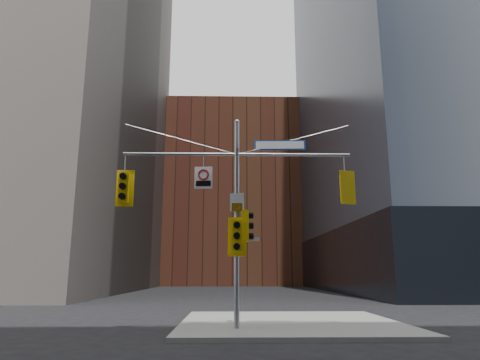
{
  "coord_description": "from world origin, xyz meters",
  "views": [
    {
      "loc": [
        -0.2,
        -12.56,
        1.93
      ],
      "look_at": [
        0.11,
        2.0,
        5.08
      ],
      "focal_mm": 32.0,
      "sensor_mm": 36.0,
      "label": 1
    }
  ],
  "objects_px": {
    "traffic_light_east_arm": "(345,188)",
    "street_sign_blade": "(280,145)",
    "regulatory_sign_arm": "(203,177)",
    "traffic_light_pole_side": "(246,226)",
    "signal_assembly": "(237,199)",
    "traffic_light_west_arm": "(124,187)",
    "traffic_light_pole_front": "(237,236)"
  },
  "relations": [
    {
      "from": "traffic_light_east_arm",
      "to": "street_sign_blade",
      "type": "distance_m",
      "value": 2.75
    },
    {
      "from": "traffic_light_pole_front",
      "to": "signal_assembly",
      "type": "bearing_deg",
      "value": 92.04
    },
    {
      "from": "signal_assembly",
      "to": "traffic_light_east_arm",
      "type": "distance_m",
      "value": 3.81
    },
    {
      "from": "signal_assembly",
      "to": "traffic_light_west_arm",
      "type": "relative_size",
      "value": 6.19
    },
    {
      "from": "traffic_light_east_arm",
      "to": "traffic_light_pole_side",
      "type": "distance_m",
      "value": 3.71
    },
    {
      "from": "traffic_light_west_arm",
      "to": "street_sign_blade",
      "type": "xyz_separation_m",
      "value": [
        5.43,
        -0.01,
        1.55
      ]
    },
    {
      "from": "signal_assembly",
      "to": "regulatory_sign_arm",
      "type": "distance_m",
      "value": 1.39
    },
    {
      "from": "regulatory_sign_arm",
      "to": "traffic_light_east_arm",
      "type": "bearing_deg",
      "value": 6.17
    },
    {
      "from": "traffic_light_east_arm",
      "to": "traffic_light_pole_side",
      "type": "bearing_deg",
      "value": -14.59
    },
    {
      "from": "signal_assembly",
      "to": "street_sign_blade",
      "type": "relative_size",
      "value": 4.41
    },
    {
      "from": "traffic_light_pole_front",
      "to": "traffic_light_west_arm",
      "type": "bearing_deg",
      "value": 177.9
    },
    {
      "from": "traffic_light_east_arm",
      "to": "traffic_light_pole_side",
      "type": "relative_size",
      "value": 1.11
    },
    {
      "from": "traffic_light_west_arm",
      "to": "traffic_light_east_arm",
      "type": "height_order",
      "value": "traffic_light_west_arm"
    },
    {
      "from": "traffic_light_east_arm",
      "to": "signal_assembly",
      "type": "bearing_deg",
      "value": -14.48
    },
    {
      "from": "signal_assembly",
      "to": "traffic_light_east_arm",
      "type": "xyz_separation_m",
      "value": [
        3.79,
        0.0,
        0.38
      ]
    },
    {
      "from": "signal_assembly",
      "to": "traffic_light_pole_side",
      "type": "relative_size",
      "value": 7.52
    },
    {
      "from": "signal_assembly",
      "to": "street_sign_blade",
      "type": "bearing_deg",
      "value": 0.12
    },
    {
      "from": "regulatory_sign_arm",
      "to": "traffic_light_pole_side",
      "type": "bearing_deg",
      "value": 6.96
    },
    {
      "from": "traffic_light_west_arm",
      "to": "regulatory_sign_arm",
      "type": "xyz_separation_m",
      "value": [
        2.74,
        -0.03,
        0.38
      ]
    },
    {
      "from": "traffic_light_pole_side",
      "to": "street_sign_blade",
      "type": "relative_size",
      "value": 0.59
    },
    {
      "from": "traffic_light_west_arm",
      "to": "traffic_light_pole_front",
      "type": "bearing_deg",
      "value": -5.56
    },
    {
      "from": "traffic_light_west_arm",
      "to": "traffic_light_east_arm",
      "type": "bearing_deg",
      "value": -1.55
    },
    {
      "from": "traffic_light_east_arm",
      "to": "street_sign_blade",
      "type": "relative_size",
      "value": 0.65
    },
    {
      "from": "traffic_light_west_arm",
      "to": "regulatory_sign_arm",
      "type": "distance_m",
      "value": 2.77
    },
    {
      "from": "traffic_light_west_arm",
      "to": "traffic_light_pole_side",
      "type": "height_order",
      "value": "traffic_light_west_arm"
    },
    {
      "from": "signal_assembly",
      "to": "street_sign_blade",
      "type": "distance_m",
      "value": 2.46
    },
    {
      "from": "signal_assembly",
      "to": "traffic_light_west_arm",
      "type": "distance_m",
      "value": 3.93
    },
    {
      "from": "signal_assembly",
      "to": "regulatory_sign_arm",
      "type": "height_order",
      "value": "signal_assembly"
    },
    {
      "from": "traffic_light_west_arm",
      "to": "street_sign_blade",
      "type": "distance_m",
      "value": 5.65
    },
    {
      "from": "traffic_light_west_arm",
      "to": "traffic_light_east_arm",
      "type": "xyz_separation_m",
      "value": [
        7.7,
        -0.01,
        0.0
      ]
    },
    {
      "from": "traffic_light_east_arm",
      "to": "street_sign_blade",
      "type": "xyz_separation_m",
      "value": [
        -2.27,
        0.0,
        1.55
      ]
    },
    {
      "from": "traffic_light_pole_side",
      "to": "traffic_light_pole_front",
      "type": "height_order",
      "value": "traffic_light_pole_side"
    }
  ]
}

